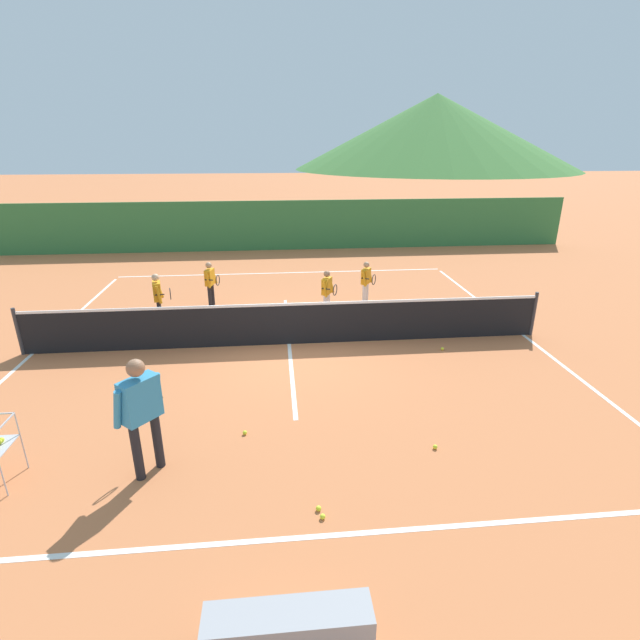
{
  "coord_description": "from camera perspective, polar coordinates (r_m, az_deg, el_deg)",
  "views": [
    {
      "loc": [
        -0.25,
        -9.83,
        4.31
      ],
      "look_at": [
        0.59,
        -1.12,
        0.98
      ],
      "focal_mm": 26.6,
      "sensor_mm": 36.0,
      "label": 1
    }
  ],
  "objects": [
    {
      "name": "line_service_center",
      "position": [
        10.74,
        -3.74,
        -2.88
      ],
      "size": [
        0.08,
        6.28,
        0.01
      ],
      "primitive_type": "cube",
      "color": "white",
      "rests_on": "ground"
    },
    {
      "name": "ground_plane",
      "position": [
        10.74,
        -3.74,
        -2.89
      ],
      "size": [
        120.0,
        120.0,
        0.0
      ],
      "primitive_type": "plane",
      "color": "#C67042"
    },
    {
      "name": "student_0",
      "position": [
        12.22,
        -18.9,
        2.91
      ],
      "size": [
        0.51,
        0.58,
        1.31
      ],
      "color": "black",
      "rests_on": "ground"
    },
    {
      "name": "line_baseline_near",
      "position": [
        6.04,
        -1.66,
        -24.67
      ],
      "size": [
        11.07,
        0.08,
        0.01
      ],
      "primitive_type": "cube",
      "color": "white",
      "rests_on": "ground"
    },
    {
      "name": "line_sideline_east",
      "position": [
        12.19,
        23.23,
        -1.64
      ],
      "size": [
        0.08,
        11.76,
        0.01
      ],
      "primitive_type": "cube",
      "color": "white",
      "rests_on": "ground"
    },
    {
      "name": "line_sideline_west",
      "position": [
        11.96,
        -31.31,
        -3.49
      ],
      "size": [
        0.08,
        11.76,
        0.01
      ],
      "primitive_type": "cube",
      "color": "white",
      "rests_on": "ground"
    },
    {
      "name": "student_1",
      "position": [
        13.26,
        -13.06,
        4.7
      ],
      "size": [
        0.41,
        0.66,
        1.25
      ],
      "color": "black",
      "rests_on": "ground"
    },
    {
      "name": "tennis_ball_5",
      "position": [
        6.22,
        0.32,
        -22.56
      ],
      "size": [
        0.07,
        0.07,
        0.07
      ],
      "primitive_type": "sphere",
      "color": "yellow",
      "rests_on": "ground"
    },
    {
      "name": "tennis_ball_3",
      "position": [
        7.69,
        -9.03,
        -13.23
      ],
      "size": [
        0.07,
        0.07,
        0.07
      ],
      "primitive_type": "sphere",
      "color": "yellow",
      "rests_on": "ground"
    },
    {
      "name": "hill_0",
      "position": [
        81.32,
        13.65,
        21.12
      ],
      "size": [
        43.7,
        43.7,
        11.03
      ],
      "primitive_type": "cone",
      "color": "#427A38",
      "rests_on": "ground"
    },
    {
      "name": "student_3",
      "position": [
        13.17,
        5.6,
        4.94
      ],
      "size": [
        0.4,
        0.68,
        1.21
      ],
      "color": "silver",
      "rests_on": "ground"
    },
    {
      "name": "student_2",
      "position": [
        12.19,
        0.88,
        3.74
      ],
      "size": [
        0.41,
        0.68,
        1.21
      ],
      "color": "silver",
      "rests_on": "ground"
    },
    {
      "name": "tennis_ball_2",
      "position": [
        6.32,
        -0.18,
        -21.72
      ],
      "size": [
        0.07,
        0.07,
        0.07
      ],
      "primitive_type": "sphere",
      "color": "yellow",
      "rests_on": "ground"
    },
    {
      "name": "tennis_net",
      "position": [
        10.55,
        -3.8,
        -0.4
      ],
      "size": [
        11.5,
        0.08,
        1.05
      ],
      "color": "#333338",
      "rests_on": "ground"
    },
    {
      "name": "windscreen_fence",
      "position": [
        20.03,
        -4.84,
        11.26
      ],
      "size": [
        24.34,
        0.08,
        2.02
      ],
      "primitive_type": "cube",
      "color": "#33753D",
      "rests_on": "ground"
    },
    {
      "name": "instructor",
      "position": [
        6.75,
        -20.7,
        -9.73
      ],
      "size": [
        0.61,
        0.82,
        1.72
      ],
      "color": "black",
      "rests_on": "ground"
    },
    {
      "name": "courtside_bench",
      "position": [
        5.04,
        -3.81,
        -33.25
      ],
      "size": [
        1.5,
        0.36,
        0.46
      ],
      "primitive_type": "cube",
      "color": "#99999E",
      "rests_on": "ground"
    },
    {
      "name": "line_baseline_far",
      "position": [
        16.56,
        -4.5,
        5.68
      ],
      "size": [
        11.07,
        0.08,
        0.01
      ],
      "primitive_type": "cube",
      "color": "white",
      "rests_on": "ground"
    },
    {
      "name": "tennis_ball_4",
      "position": [
        7.5,
        13.69,
        -14.61
      ],
      "size": [
        0.07,
        0.07,
        0.07
      ],
      "primitive_type": "sphere",
      "color": "yellow",
      "rests_on": "ground"
    },
    {
      "name": "tennis_ball_1",
      "position": [
        10.73,
        14.51,
        -3.37
      ],
      "size": [
        0.07,
        0.07,
        0.07
      ],
      "primitive_type": "sphere",
      "color": "yellow",
      "rests_on": "ground"
    }
  ]
}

